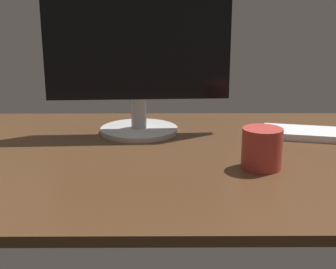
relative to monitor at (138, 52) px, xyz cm
name	(u,v)px	position (x,y,z in cm)	size (l,w,h in cm)	color
desk	(199,157)	(15.64, -18.68, -23.39)	(140.00, 84.00, 2.00)	#4C301C
monitor	(138,52)	(0.00, 0.00, 0.00)	(49.90, 21.69, 43.74)	silver
coffee_mug	(262,148)	(28.40, -29.53, -17.89)	(8.79, 8.79, 9.01)	#B23833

